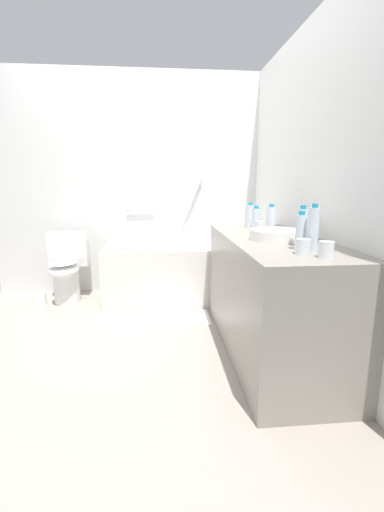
{
  "coord_description": "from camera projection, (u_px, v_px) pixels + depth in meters",
  "views": [
    {
      "loc": [
        0.23,
        -2.55,
        1.18
      ],
      "look_at": [
        0.5,
        0.2,
        0.6
      ],
      "focal_mm": 23.93,
      "sensor_mm": 36.0,
      "label": 1
    }
  ],
  "objects": [
    {
      "name": "drinking_glass_0",
      "position": [
        260.0,
        227.0,
        2.55
      ],
      "size": [
        0.07,
        0.07,
        0.09
      ],
      "primitive_type": "cylinder",
      "color": "white",
      "rests_on": "vanity_counter"
    },
    {
      "name": "water_bottle_5",
      "position": [
        256.0,
        219.0,
        2.7
      ],
      "size": [
        0.07,
        0.07,
        0.19
      ],
      "color": "silver",
      "rests_on": "vanity_counter"
    },
    {
      "name": "bath_mat",
      "position": [
        178.0,
        318.0,
        3.05
      ],
      "size": [
        0.56,
        0.35,
        0.01
      ],
      "primitive_type": "cube",
      "color": "white",
      "rests_on": "ground_plane"
    },
    {
      "name": "toilet",
      "position": [
        67.0,
        268.0,
        3.47
      ],
      "size": [
        0.4,
        0.49,
        0.71
      ],
      "rotation": [
        0.0,
        0.0,
        -1.59
      ],
      "color": "white",
      "rests_on": "ground_plane"
    },
    {
      "name": "water_bottle_4",
      "position": [
        313.0,
        230.0,
        1.82
      ],
      "size": [
        0.06,
        0.06,
        0.26
      ],
      "color": "silver",
      "rests_on": "vanity_counter"
    },
    {
      "name": "wall_right_mirror",
      "position": [
        308.0,
        186.0,
        2.6
      ],
      "size": [
        0.1,
        2.89,
        2.34
      ],
      "primitive_type": "cube",
      "color": "silver",
      "rests_on": "ground_plane"
    },
    {
      "name": "water_bottle_2",
      "position": [
        250.0,
        216.0,
        2.91
      ],
      "size": [
        0.07,
        0.07,
        0.21
      ],
      "color": "silver",
      "rests_on": "vanity_counter"
    },
    {
      "name": "water_bottle_1",
      "position": [
        302.0,
        228.0,
        1.98
      ],
      "size": [
        0.06,
        0.06,
        0.24
      ],
      "color": "silver",
      "rests_on": "vanity_counter"
    },
    {
      "name": "vanity_counter",
      "position": [
        271.0,
        296.0,
        2.4
      ],
      "size": [
        0.62,
        1.59,
        0.82
      ],
      "primitive_type": "cube",
      "color": "gray",
      "rests_on": "ground_plane"
    },
    {
      "name": "drinking_glass_1",
      "position": [
        256.0,
        223.0,
        2.84
      ],
      "size": [
        0.06,
        0.06,
        0.08
      ],
      "primitive_type": "cylinder",
      "color": "white",
      "rests_on": "vanity_counter"
    },
    {
      "name": "water_bottle_0",
      "position": [
        301.0,
        232.0,
        1.89
      ],
      "size": [
        0.06,
        0.06,
        0.22
      ],
      "color": "silver",
      "rests_on": "vanity_counter"
    },
    {
      "name": "water_bottle_3",
      "position": [
        271.0,
        220.0,
        2.52
      ],
      "size": [
        0.06,
        0.06,
        0.22
      ],
      "color": "silver",
      "rests_on": "vanity_counter"
    },
    {
      "name": "sink_faucet",
      "position": [
        305.0,
        235.0,
        2.27
      ],
      "size": [
        0.13,
        0.15,
        0.06
      ],
      "color": "silver",
      "rests_on": "vanity_counter"
    },
    {
      "name": "ground_plane",
      "position": [
        132.0,
        336.0,
        2.71
      ],
      "size": [
        3.64,
        3.64,
        0.0
      ],
      "primitive_type": "plane",
      "color": "#9E9389"
    },
    {
      "name": "drinking_glass_3",
      "position": [
        303.0,
        247.0,
        1.78
      ],
      "size": [
        0.08,
        0.08,
        0.08
      ],
      "primitive_type": "cylinder",
      "color": "white",
      "rests_on": "vanity_counter"
    },
    {
      "name": "wall_back_tiled",
      "position": [
        137.0,
        185.0,
        3.73
      ],
      "size": [
        3.04,
        0.1,
        2.34
      ],
      "primitive_type": "cube",
      "color": "silver",
      "rests_on": "ground_plane"
    },
    {
      "name": "toilet_paper_roll",
      "position": [
        41.0,
        299.0,
        3.38
      ],
      "size": [
        0.11,
        0.11,
        0.13
      ],
      "primitive_type": "cylinder",
      "color": "white",
      "rests_on": "ground_plane"
    },
    {
      "name": "drinking_glass_2",
      "position": [
        326.0,
        250.0,
        1.7
      ],
      "size": [
        0.08,
        0.08,
        0.08
      ],
      "primitive_type": "cylinder",
      "color": "white",
      "rests_on": "vanity_counter"
    },
    {
      "name": "bathtub",
      "position": [
        183.0,
        270.0,
        3.56
      ],
      "size": [
        1.58,
        0.71,
        1.25
      ],
      "color": "white",
      "rests_on": "ground_plane"
    },
    {
      "name": "sink_basin",
      "position": [
        276.0,
        235.0,
        2.25
      ],
      "size": [
        0.35,
        0.35,
        0.07
      ],
      "primitive_type": "cylinder",
      "color": "white",
      "rests_on": "vanity_counter"
    }
  ]
}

